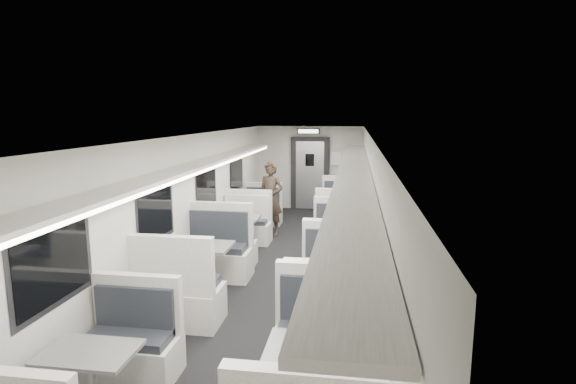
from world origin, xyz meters
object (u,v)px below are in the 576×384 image
(booth_left_c, at_px, (200,270))
(booth_right_b, at_px, (337,248))
(booth_left_b, at_px, (237,235))
(vestibule_door, at_px, (310,174))
(booth_right_c, at_px, (332,290))
(booth_left_a, at_px, (256,217))
(passenger, at_px, (271,199))
(exit_sign, at_px, (308,131))
(booth_right_a, at_px, (342,214))

(booth_left_c, relative_size, booth_right_b, 1.12)
(booth_left_b, bearing_deg, vestibule_door, 77.18)
(booth_left_c, height_order, booth_right_b, booth_left_c)
(booth_left_b, height_order, booth_right_c, booth_left_b)
(booth_left_a, distance_m, booth_right_c, 4.73)
(passenger, bearing_deg, exit_sign, 92.99)
(booth_right_a, height_order, vestibule_door, vestibule_door)
(booth_left_b, xyz_separation_m, exit_sign, (1.00, 3.91, 1.90))
(booth_right_b, distance_m, booth_right_c, 2.00)
(booth_right_c, xyz_separation_m, vestibule_door, (-1.00, 6.97, 0.67))
(booth_left_b, bearing_deg, booth_left_a, 90.00)
(booth_left_b, relative_size, vestibule_door, 1.00)
(booth_right_c, bearing_deg, booth_left_b, 127.83)
(booth_right_a, relative_size, vestibule_door, 1.05)
(booth_right_c, height_order, vestibule_door, vestibule_door)
(booth_left_c, bearing_deg, booth_left_b, 90.00)
(booth_right_c, xyz_separation_m, passenger, (-1.60, 4.05, 0.47))
(vestibule_door, distance_m, exit_sign, 1.33)
(booth_right_b, relative_size, exit_sign, 3.38)
(booth_left_c, xyz_separation_m, passenger, (0.40, 3.69, 0.43))
(booth_right_b, bearing_deg, booth_left_c, -140.78)
(booth_left_a, height_order, vestibule_door, vestibule_door)
(booth_left_c, bearing_deg, booth_right_a, 64.91)
(booth_right_b, bearing_deg, vestibule_door, 101.37)
(booth_left_b, distance_m, booth_left_c, 2.21)
(booth_right_b, bearing_deg, exit_sign, 102.57)
(vestibule_door, bearing_deg, booth_right_b, -78.63)
(exit_sign, bearing_deg, booth_left_c, -99.28)
(booth_left_a, xyz_separation_m, passenger, (0.40, -0.24, 0.50))
(booth_left_c, height_order, exit_sign, exit_sign)
(booth_left_c, distance_m, booth_right_a, 4.72)
(booth_right_a, bearing_deg, passenger, -159.92)
(booth_left_a, bearing_deg, booth_right_b, -48.86)
(booth_left_b, height_order, passenger, passenger)
(exit_sign, bearing_deg, booth_left_a, -114.49)
(booth_left_a, bearing_deg, passenger, -30.77)
(booth_right_b, distance_m, passenger, 2.65)
(booth_left_a, relative_size, booth_right_a, 0.88)
(booth_right_b, bearing_deg, booth_left_a, 131.14)
(booth_left_a, xyz_separation_m, booth_right_c, (2.00, -4.29, 0.03))
(booth_left_a, distance_m, booth_right_b, 3.04)
(booth_left_b, bearing_deg, exit_sign, 75.64)
(passenger, bearing_deg, booth_left_c, -79.21)
(booth_right_b, xyz_separation_m, exit_sign, (-1.00, 4.48, 1.91))
(booth_right_a, bearing_deg, booth_left_a, -170.07)
(vestibule_door, bearing_deg, booth_right_a, -66.80)
(booth_right_b, xyz_separation_m, booth_right_c, (0.00, -2.00, -0.00))
(booth_right_c, bearing_deg, passenger, 111.60)
(booth_right_a, bearing_deg, booth_right_c, -90.00)
(booth_right_a, distance_m, booth_right_c, 4.64)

